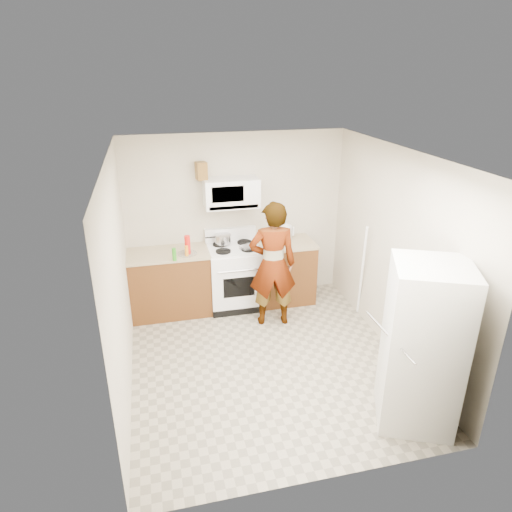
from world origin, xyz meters
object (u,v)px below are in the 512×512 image
object	(u,v)px
gas_range	(235,275)
person	(273,265)
fridge	(422,346)
saucepan	(223,239)
kettle	(286,232)
microwave	(231,193)

from	to	relation	value
gas_range	person	size ratio (longest dim) A/B	0.64
fridge	saucepan	size ratio (longest dim) A/B	7.36
kettle	fridge	bearing A→B (deg)	-75.21
person	fridge	size ratio (longest dim) A/B	1.03
gas_range	kettle	xyz separation A→B (m)	(0.83, 0.17, 0.55)
gas_range	microwave	xyz separation A→B (m)	(0.00, 0.13, 1.21)
fridge	kettle	world-z (taller)	fridge
fridge	kettle	distance (m)	2.97
person	kettle	size ratio (longest dim) A/B	8.72
person	kettle	bearing A→B (deg)	-110.61
microwave	person	world-z (taller)	microwave
fridge	saucepan	xyz separation A→B (m)	(-1.45, 2.89, 0.17)
saucepan	gas_range	bearing A→B (deg)	-44.37
microwave	fridge	xyz separation A→B (m)	(1.31, -2.88, -0.85)
gas_range	saucepan	distance (m)	0.57
person	saucepan	world-z (taller)	person
fridge	kettle	xyz separation A→B (m)	(-0.48, 2.92, 0.19)
kettle	microwave	bearing A→B (deg)	-171.70
microwave	person	size ratio (longest dim) A/B	0.43
person	kettle	xyz separation A→B (m)	(0.42, 0.78, 0.16)
fridge	kettle	size ratio (longest dim) A/B	8.46
gas_range	fridge	xyz separation A→B (m)	(1.31, -2.76, 0.36)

